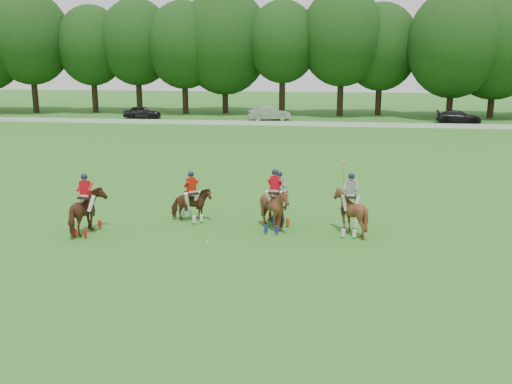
# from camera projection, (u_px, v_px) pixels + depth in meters

# --- Properties ---
(ground) EXTENTS (180.00, 180.00, 0.00)m
(ground) POSITION_uv_depth(u_px,v_px,m) (171.00, 256.00, 20.07)
(ground) COLOR #2F6D1F
(ground) RESTS_ON ground
(tree_line) EXTENTS (117.98, 14.32, 14.75)m
(tree_line) POSITION_uv_depth(u_px,v_px,m) (285.00, 42.00, 64.42)
(tree_line) COLOR black
(tree_line) RESTS_ON ground
(boundary_rail) EXTENTS (120.00, 0.10, 0.44)m
(boundary_rail) POSITION_uv_depth(u_px,v_px,m) (274.00, 123.00, 56.65)
(boundary_rail) COLOR white
(boundary_rail) RESTS_ON ground
(car_left) EXTENTS (4.25, 2.10, 1.40)m
(car_left) POSITION_uv_depth(u_px,v_px,m) (142.00, 112.00, 62.71)
(car_left) COLOR black
(car_left) RESTS_ON ground
(car_mid) EXTENTS (4.74, 2.83, 1.48)m
(car_mid) POSITION_uv_depth(u_px,v_px,m) (269.00, 113.00, 60.98)
(car_mid) COLOR #AFAEB3
(car_mid) RESTS_ON ground
(car_right) EXTENTS (4.64, 2.26, 1.30)m
(car_right) POSITION_uv_depth(u_px,v_px,m) (458.00, 117.00, 58.61)
(car_right) COLOR black
(car_right) RESTS_ON ground
(polo_red_a) EXTENTS (1.29, 2.09, 2.42)m
(polo_red_a) POSITION_uv_depth(u_px,v_px,m) (87.00, 212.00, 22.44)
(polo_red_a) COLOR #522B15
(polo_red_a) RESTS_ON ground
(polo_red_b) EXTENTS (1.86, 1.83, 2.15)m
(polo_red_b) POSITION_uv_depth(u_px,v_px,m) (192.00, 204.00, 24.18)
(polo_red_b) COLOR #522B15
(polo_red_b) RESTS_ON ground
(polo_red_c) EXTENTS (1.62, 1.78, 2.49)m
(polo_red_c) POSITION_uv_depth(u_px,v_px,m) (275.00, 208.00, 22.92)
(polo_red_c) COLOR #522B15
(polo_red_c) RESTS_ON ground
(polo_stripe_a) EXTENTS (1.54, 1.99, 2.25)m
(polo_stripe_a) POSITION_uv_depth(u_px,v_px,m) (279.00, 205.00, 23.75)
(polo_stripe_a) COLOR #522B15
(polo_stripe_a) RESTS_ON ground
(polo_stripe_b) EXTENTS (1.52, 1.69, 2.99)m
(polo_stripe_b) POSITION_uv_depth(u_px,v_px,m) (350.00, 212.00, 22.41)
(polo_stripe_b) COLOR #522B15
(polo_stripe_b) RESTS_ON ground
(polo_ball) EXTENTS (0.09, 0.09, 0.09)m
(polo_ball) POSITION_uv_depth(u_px,v_px,m) (208.00, 242.00, 21.47)
(polo_ball) COLOR white
(polo_ball) RESTS_ON ground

